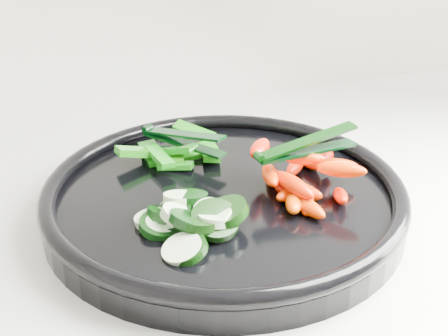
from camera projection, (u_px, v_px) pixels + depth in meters
name	position (u px, v px, depth m)	size (l,w,h in m)	color
veggie_tray	(224.00, 198.00, 0.65)	(0.47, 0.47, 0.04)	black
cucumber_pile	(186.00, 219.00, 0.58)	(0.12, 0.12, 0.04)	black
carrot_pile	(300.00, 176.00, 0.64)	(0.12, 0.14, 0.06)	#FF1700
pepper_pile	(172.00, 152.00, 0.71)	(0.13, 0.10, 0.03)	#206E0A
tong_carrot	(304.00, 147.00, 0.63)	(0.11, 0.02, 0.02)	black
tong_pepper	(181.00, 138.00, 0.71)	(0.07, 0.10, 0.02)	black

